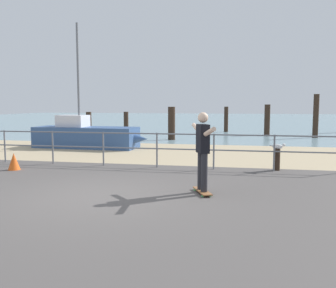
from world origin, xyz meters
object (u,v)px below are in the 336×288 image
at_px(sailboat, 89,136).
at_px(traffic_cone, 14,162).
at_px(skateboarder, 203,147).
at_px(seagull, 278,146).
at_px(bollard_short, 277,160).
at_px(skateboard, 202,191).

distance_m(sailboat, traffic_cone, 5.50).
bearing_deg(skateboarder, sailboat, 127.74).
height_order(sailboat, skateboarder, sailboat).
relative_size(sailboat, skateboarder, 3.17).
bearing_deg(seagull, bollard_short, 149.45).
bearing_deg(seagull, traffic_cone, -169.20).
bearing_deg(seagull, skateboarder, -119.30).
bearing_deg(bollard_short, sailboat, 151.07).
bearing_deg(skateboarder, seagull, 60.70).
bearing_deg(traffic_cone, bollard_short, 10.89).
height_order(sailboat, traffic_cone, sailboat).
relative_size(skateboard, traffic_cone, 1.63).
height_order(sailboat, bollard_short, sailboat).
relative_size(skateboard, skateboarder, 0.49).
bearing_deg(skateboarder, skateboard, 36.87).
relative_size(skateboarder, bollard_short, 2.63).
xyz_separation_m(sailboat, skateboarder, (5.62, -7.26, 0.49)).
bearing_deg(skateboard, bollard_short, 60.97).
bearing_deg(skateboard, traffic_cone, 162.46).
xyz_separation_m(skateboarder, traffic_cone, (-5.59, 1.77, -0.77)).
xyz_separation_m(bollard_short, traffic_cone, (-7.35, -1.41, -0.06)).
distance_m(bollard_short, seagull, 0.39).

